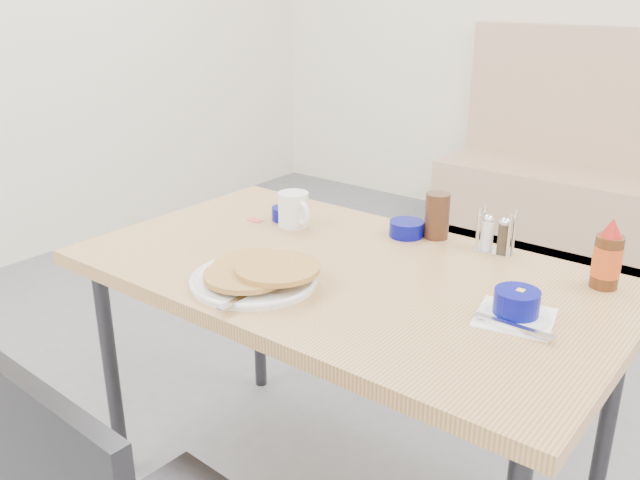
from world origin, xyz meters
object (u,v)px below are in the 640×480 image
Objects in this scene: grits_setting at (516,307)px; syrup_bottle at (607,258)px; coffee_mug at (294,209)px; condiment_caddy at (495,237)px; butter_bowl at (406,229)px; amber_tumbler at (437,216)px; booth_bench at (612,193)px; pancake_plate at (257,275)px; creamer_bowl at (286,214)px; dining_table at (345,289)px.

syrup_bottle is (0.10, 0.29, 0.05)m from grits_setting.
coffee_mug is 0.59m from condiment_caddy.
condiment_caddy is (0.56, 0.18, -0.01)m from coffee_mug.
butter_bowl is (-0.46, 0.30, -0.01)m from grits_setting.
amber_tumbler is at bearing 174.19° from syrup_bottle.
booth_bench is 2.26m from condiment_caddy.
pancake_plate is 0.52m from butter_bowl.
condiment_caddy is 0.31m from syrup_bottle.
condiment_caddy is at bearing 17.42° from coffee_mug.
amber_tumbler is at bearing 138.58° from grits_setting.
coffee_mug is at bearing -27.09° from creamer_bowl.
pancake_plate is 0.42m from coffee_mug.
coffee_mug is at bearing -171.63° from syrup_bottle.
pancake_plate is at bearing -58.05° from creamer_bowl.
booth_bench is 2.25m from amber_tumbler.
condiment_caddy is (0.18, 0.00, -0.02)m from amber_tumbler.
butter_bowl is at bearing 147.08° from grits_setting.
pancake_plate is 1.90× the size of syrup_bottle.
booth_bench is 2.56m from dining_table.
syrup_bottle is (0.68, 0.50, 0.05)m from pancake_plate.
dining_table is 11.50× the size of condiment_caddy.
grits_setting is (0.46, 0.00, 0.09)m from dining_table.
creamer_bowl is 0.73× the size of condiment_caddy.
booth_bench is 9.08× the size of grits_setting.
syrup_bottle is (0.87, 0.13, 0.02)m from coffee_mug.
butter_bowl is (0.00, -2.24, 0.43)m from booth_bench.
amber_tumbler is at bearing 70.86° from pancake_plate.
amber_tumbler reaches higher than grits_setting.
grits_setting reaches higher than butter_bowl.
booth_bench reaches higher than creamer_bowl.
condiment_caddy is at bearing 52.95° from dining_table.
amber_tumbler reaches higher than pancake_plate.
syrup_bottle is at bearing -15.36° from condiment_caddy.
syrup_bottle is (0.48, -0.05, 0.01)m from amber_tumbler.
coffee_mug is 1.48× the size of creamer_bowl.
creamer_bowl is at bearing 167.01° from grits_setting.
dining_table is 6.69× the size of grits_setting.
pancake_plate is 0.66m from condiment_caddy.
syrup_bottle reaches higher than dining_table.
grits_setting is 1.59× the size of amber_tumbler.
grits_setting is 1.72× the size of condiment_caddy.
grits_setting is 2.35× the size of creamer_bowl.
condiment_caddy is (0.62, 0.15, 0.02)m from creamer_bowl.
pancake_plate is at bearing -103.06° from butter_bowl.
coffee_mug is 0.63× the size of grits_setting.
booth_bench is 1.36× the size of dining_table.
creamer_bowl is 0.38m from butter_bowl.
booth_bench is at bearing 100.29° from grits_setting.
grits_setting is 0.51m from amber_tumbler.
butter_bowl is (0.00, 0.30, 0.08)m from dining_table.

